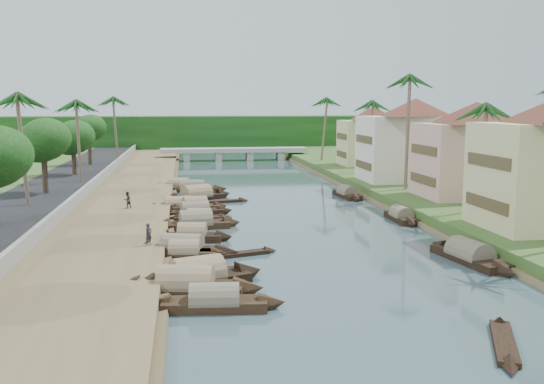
{
  "coord_description": "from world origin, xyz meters",
  "views": [
    {
      "loc": [
        -9.6,
        -44.28,
        10.52
      ],
      "look_at": [
        -0.97,
        14.59,
        2.0
      ],
      "focal_mm": 40.0,
      "sensor_mm": 36.0,
      "label": 1
    }
  ],
  "objects": [
    {
      "name": "tree_6",
      "position": [
        24.0,
        28.55,
        6.82
      ],
      "size": [
        4.2,
        4.2,
        7.48
      ],
      "color": "#423126",
      "rests_on": "ground"
    },
    {
      "name": "tree_4",
      "position": [
        -24.0,
        38.69,
        6.22
      ],
      "size": [
        5.1,
        5.1,
        6.99
      ],
      "color": "#423126",
      "rests_on": "ground"
    },
    {
      "name": "sampan_5",
      "position": [
        -9.04,
        2.56,
        0.41
      ],
      "size": [
        6.65,
        2.53,
        2.1
      ],
      "rotation": [
        0.0,
        0.0,
        -0.15
      ],
      "color": "black",
      "rests_on": "ground"
    },
    {
      "name": "sampan_4",
      "position": [
        -9.66,
        -2.92,
        0.4
      ],
      "size": [
        6.31,
        2.13,
        1.82
      ],
      "rotation": [
        0.0,
        0.0,
        -0.13
      ],
      "color": "black",
      "rests_on": "ground"
    },
    {
      "name": "palm_5",
      "position": [
        -24.0,
        13.64,
        11.19
      ],
      "size": [
        3.2,
        3.2,
        11.58
      ],
      "color": "#76634F",
      "rests_on": "ground"
    },
    {
      "name": "road",
      "position": [
        -24.5,
        20.0,
        0.7
      ],
      "size": [
        8.0,
        180.0,
        1.4
      ],
      "primitive_type": "cube",
      "color": "black",
      "rests_on": "ground"
    },
    {
      "name": "palm_7",
      "position": [
        14.0,
        56.97,
        11.33
      ],
      "size": [
        3.2,
        3.2,
        11.93
      ],
      "color": "#76634F",
      "rests_on": "ground"
    },
    {
      "name": "bridge",
      "position": [
        0.0,
        72.0,
        1.72
      ],
      "size": [
        28.0,
        4.0,
        2.4
      ],
      "color": "gray",
      "rests_on": "ground"
    },
    {
      "name": "palm_3",
      "position": [
        16.0,
        37.86,
        10.73
      ],
      "size": [
        3.2,
        3.2,
        11.31
      ],
      "color": "#76634F",
      "rests_on": "ground"
    },
    {
      "name": "ground",
      "position": [
        0.0,
        0.0,
        0.0
      ],
      "size": [
        220.0,
        220.0,
        0.0
      ],
      "primitive_type": "plane",
      "color": "#384E55",
      "rests_on": "ground"
    },
    {
      "name": "sampan_10",
      "position": [
        -10.28,
        16.61,
        0.41
      ],
      "size": [
        7.78,
        2.23,
        2.13
      ],
      "rotation": [
        0.0,
        0.0,
        0.08
      ],
      "color": "black",
      "rests_on": "ground"
    },
    {
      "name": "palm_6",
      "position": [
        -22.0,
        31.1,
        10.71
      ],
      "size": [
        3.2,
        3.2,
        11.09
      ],
      "color": "#76634F",
      "rests_on": "ground"
    },
    {
      "name": "sampan_1",
      "position": [
        -8.92,
        -9.3,
        0.42
      ],
      "size": [
        8.87,
        4.91,
        2.55
      ],
      "rotation": [
        0.0,
        0.0,
        0.36
      ],
      "color": "black",
      "rests_on": "ground"
    },
    {
      "name": "sampan_2",
      "position": [
        -9.62,
        -10.84,
        0.42
      ],
      "size": [
        9.25,
        3.51,
        2.37
      ],
      "rotation": [
        0.0,
        0.0,
        -0.19
      ],
      "color": "black",
      "rests_on": "ground"
    },
    {
      "name": "tree_5",
      "position": [
        -24.0,
        52.61,
        6.85
      ],
      "size": [
        4.75,
        4.75,
        7.5
      ],
      "color": "#423126",
      "rests_on": "ground"
    },
    {
      "name": "left_bank",
      "position": [
        -16.0,
        20.0,
        0.4
      ],
      "size": [
        10.0,
        180.0,
        0.8
      ],
      "primitive_type": "cube",
      "color": "brown",
      "rests_on": "ground"
    },
    {
      "name": "right_bank",
      "position": [
        19.0,
        20.0,
        0.6
      ],
      "size": [
        16.0,
        180.0,
        1.2
      ],
      "primitive_type": "cube",
      "color": "#355522",
      "rests_on": "ground"
    },
    {
      "name": "sampan_9",
      "position": [
        -8.63,
        13.55,
        0.41
      ],
      "size": [
        7.83,
        2.89,
        1.98
      ],
      "rotation": [
        0.0,
        0.0,
        0.19
      ],
      "color": "black",
      "rests_on": "ground"
    },
    {
      "name": "building_distant",
      "position": [
        19.99,
        48.0,
        5.88
      ],
      "size": [
        12.62,
        12.62,
        9.2
      ],
      "color": "#CEC18A",
      "rests_on": "right_bank"
    },
    {
      "name": "sampan_15",
      "position": [
        10.08,
        8.08,
        0.41
      ],
      "size": [
        1.69,
        7.12,
        1.95
      ],
      "rotation": [
        0.0,
        0.0,
        1.57
      ],
      "color": "black",
      "rests_on": "ground"
    },
    {
      "name": "sampan_7",
      "position": [
        -8.31,
        10.21,
        0.4
      ],
      "size": [
        6.31,
        1.64,
        1.74
      ],
      "rotation": [
        0.0,
        0.0,
        -0.05
      ],
      "color": "black",
      "rests_on": "ground"
    },
    {
      "name": "sampan_0",
      "position": [
        -8.16,
        -13.93,
        0.41
      ],
      "size": [
        7.69,
        2.2,
        2.02
      ],
      "rotation": [
        0.0,
        0.0,
        -0.09
      ],
      "color": "black",
      "rests_on": "ground"
    },
    {
      "name": "canoe_0",
      "position": [
        4.28,
        -20.5,
        0.1
      ],
      "size": [
        3.68,
        6.71,
        0.92
      ],
      "rotation": [
        0.0,
        0.0,
        1.15
      ],
      "color": "black",
      "rests_on": "ground"
    },
    {
      "name": "tree_3",
      "position": [
        -24.0,
        21.44,
        6.83
      ],
      "size": [
        5.11,
        5.11,
        7.62
      ],
      "color": "#423126",
      "rests_on": "ground"
    },
    {
      "name": "building_mid",
      "position": [
        19.99,
        14.0,
        6.13
      ],
      "size": [
        14.11,
        14.11,
        9.7
      ],
      "color": "#D09D93",
      "rests_on": "right_bank"
    },
    {
      "name": "sampan_11",
      "position": [
        -8.22,
        23.62,
        0.42
      ],
      "size": [
        8.9,
        5.85,
        2.53
      ],
      "rotation": [
        0.0,
        0.0,
        0.47
      ],
      "color": "black",
      "rests_on": "ground"
    },
    {
      "name": "palm_2",
      "position": [
        15.0,
        20.1,
        13.31
      ],
      "size": [
        3.2,
        3.2,
        14.0
      ],
      "color": "#76634F",
      "rests_on": "ground"
    },
    {
      "name": "person_near",
      "position": [
        -12.13,
        -1.93,
        1.58
      ],
      "size": [
        0.67,
        0.67,
        1.56
      ],
      "primitive_type": "imported",
      "rotation": [
        0.0,
        0.0,
        0.8
      ],
      "color": "#27252D",
      "rests_on": "left_bank"
    },
    {
      "name": "sampan_14",
      "position": [
        9.44,
        -6.71,
        0.42
      ],
      "size": [
        3.23,
        9.52,
        2.26
      ],
      "rotation": [
        0.0,
        0.0,
        1.74
      ],
      "color": "black",
      "rests_on": "ground"
    },
    {
      "name": "retaining_wall",
      "position": [
        -20.2,
        20.0,
        1.35
      ],
      "size": [
        0.4,
        180.0,
        1.1
      ],
      "primitive_type": "cube",
      "color": "gray",
      "rests_on": "left_bank"
    },
    {
      "name": "sampan_12",
      "position": [
        -8.61,
        30.2,
        0.41
      ],
      "size": [
        8.91,
        2.6,
        2.1
      ],
      "rotation": [
        0.0,
        0.0,
        -0.12
      ],
      "color": "black",
      "rests_on": "ground"
    },
    {
      "name": "palm_1",
      "position": [
        16.0,
        5.32,
        10.26
      ],
      "size": [
        3.2,
        3.2,
        10.82
      ],
      "color": "#76634F",
      "rests_on": "ground"
    },
    {
      "name": "sampan_3",
      "position": [
        -9.83,
        -1.93,
        0.42
      ],
      "size": [
        8.5,
        4.06,
        2.25
      ],
      "rotation": [
        0.0,
        0.0,
        -0.29
      ],
      "color": "black",
      "rests_on": "ground"
    },
    {
      "name": "palm_8",
      "position": [
        -20.5,
        58.75,
        11.43
      ],
      "size": [
        3.2,
        3.2,
        11.83
      ],
      "color": "#76634F",
      "rests_on": "ground"
    },
    {
      "name": "sampan_13",
      "position": [
        -10.3,
        32.47,
        0.41
      ],
      "size": [
        7.81,
        2.69,
        2.11
      ],
      "rotation": [
        0.0,
        0.0,
        -0.14
      ],
      "color": "black",
      "rests_on": "ground"
    },
    {
      "name": "sampan_16",
      "position": [
        8.98,
        22.76,
        0.41
      ],
      "size": [
        2.24,
        7.99,
        1.96
      ],
      "rotation": [
        0.0,
        0.0,
        1.67
      ],
      "color": "black",
      "rests_on": "ground"
    },
    {
      "name": "person_far",
      "position": [
        -15.0,
        14.1,
        1.6
      ],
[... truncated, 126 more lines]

